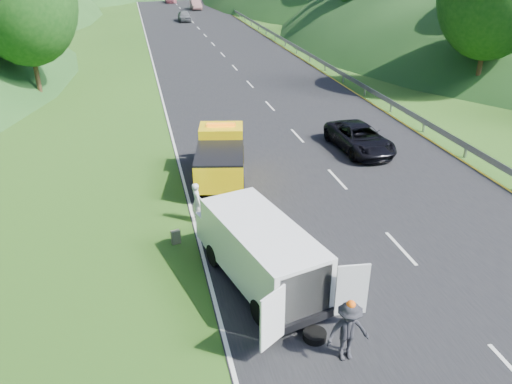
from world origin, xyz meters
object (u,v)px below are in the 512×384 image
object	(u,v)px
tow_truck	(221,156)
white_van	(259,250)
suitcase	(176,237)
passing_suv	(358,150)
spare_tire	(315,339)
woman	(198,220)
worker	(345,358)
child	(248,260)

from	to	relation	value
tow_truck	white_van	world-z (taller)	tow_truck
white_van	suitcase	distance (m)	3.90
passing_suv	spare_tire	bearing A→B (deg)	-121.96
woman	worker	bearing A→B (deg)	-168.15
woman	child	world-z (taller)	woman
tow_truck	worker	bearing A→B (deg)	-72.01
passing_suv	worker	bearing A→B (deg)	-118.57
woman	passing_suv	distance (m)	10.69
white_van	worker	xyz separation A→B (m)	(1.41, -3.72, -1.23)
tow_truck	passing_suv	distance (m)	7.92
passing_suv	white_van	bearing A→B (deg)	-131.68
tow_truck	worker	world-z (taller)	tow_truck
worker	spare_tire	distance (m)	1.02
white_van	worker	distance (m)	4.16
woman	child	xyz separation A→B (m)	(1.30, -3.13, 0.00)
child	suitcase	world-z (taller)	suitcase
woman	suitcase	world-z (taller)	woman
worker	suitcase	world-z (taller)	worker
white_van	passing_suv	xyz separation A→B (m)	(7.81, 9.88, -1.23)
tow_truck	spare_tire	size ratio (longest dim) A/B	8.87
child	spare_tire	bearing A→B (deg)	-51.58
tow_truck	suitcase	distance (m)	5.74
white_van	spare_tire	size ratio (longest dim) A/B	10.12
worker	suitcase	size ratio (longest dim) A/B	3.37
white_van	worker	size ratio (longest dim) A/B	3.72
woman	worker	size ratio (longest dim) A/B	0.90
tow_truck	woman	distance (m)	4.09
tow_truck	worker	size ratio (longest dim) A/B	3.26
worker	suitcase	distance (m)	7.67
tow_truck	child	size ratio (longest dim) A/B	5.58
woman	worker	distance (m)	8.60
woman	suitcase	size ratio (longest dim) A/B	3.05
child	worker	world-z (taller)	worker
white_van	spare_tire	distance (m)	3.22
suitcase	passing_suv	world-z (taller)	passing_suv
spare_tire	child	bearing A→B (deg)	102.84
child	spare_tire	distance (m)	4.25
spare_tire	tow_truck	bearing A→B (deg)	93.52
tow_truck	suitcase	size ratio (longest dim) A/B	11.01
child	suitcase	distance (m)	2.83
white_van	child	size ratio (longest dim) A/B	6.36
child	spare_tire	xyz separation A→B (m)	(0.95, -4.15, 0.00)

